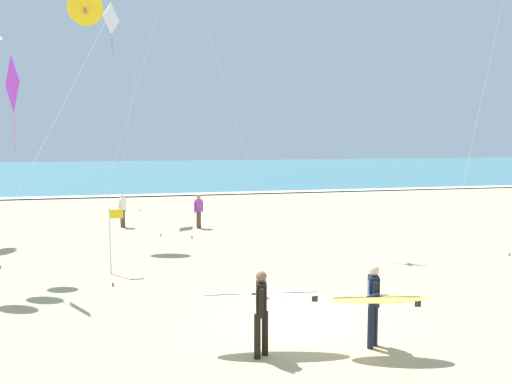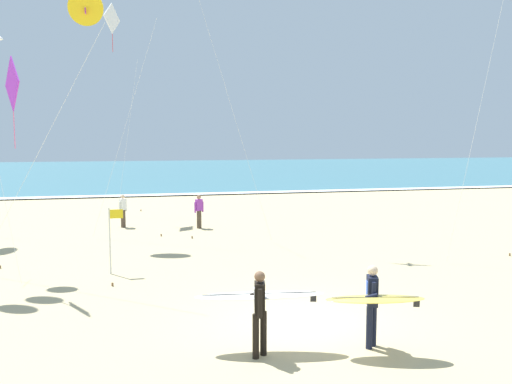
% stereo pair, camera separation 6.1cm
% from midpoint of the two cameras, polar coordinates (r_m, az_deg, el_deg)
% --- Properties ---
extents(ground_plane, '(160.00, 160.00, 0.00)m').
position_cam_midpoint_polar(ground_plane, '(12.59, 5.25, -13.88)').
color(ground_plane, tan).
extents(ocean_water, '(160.00, 60.00, 0.08)m').
position_cam_midpoint_polar(ocean_water, '(69.13, -10.00, 2.29)').
color(ocean_water, teal).
rests_on(ocean_water, ground).
extents(shoreline_foam, '(160.00, 1.39, 0.01)m').
position_cam_midpoint_polar(shoreline_foam, '(39.60, -7.61, -0.21)').
color(shoreline_foam, white).
rests_on(shoreline_foam, ocean_water).
extents(surfer_lead, '(1.99, 1.16, 1.71)m').
position_cam_midpoint_polar(surfer_lead, '(10.91, 12.78, -11.37)').
color(surfer_lead, black).
rests_on(surfer_lead, ground).
extents(surfer_trailing, '(2.65, 1.16, 1.71)m').
position_cam_midpoint_polar(surfer_trailing, '(10.54, 0.54, -11.78)').
color(surfer_trailing, black).
rests_on(surfer_trailing, ground).
extents(kite_diamond_ivory_far, '(1.70, 2.91, 11.20)m').
position_cam_midpoint_polar(kite_diamond_ivory_far, '(29.53, -15.26, 17.24)').
color(kite_diamond_ivory_far, white).
rests_on(kite_diamond_ivory_far, ground).
extents(kite_delta_golden_low, '(3.59, 0.51, 10.22)m').
position_cam_midpoint_polar(kite_delta_golden_low, '(23.60, -17.92, 18.42)').
color(kite_delta_golden_low, yellow).
rests_on(kite_delta_golden_low, ground).
extents(kite_diamond_violet_distant, '(1.49, 3.19, 6.50)m').
position_cam_midpoint_polar(kite_diamond_violet_distant, '(16.22, -24.90, 10.18)').
color(kite_diamond_violet_distant, purple).
rests_on(kite_diamond_violet_distant, ground).
extents(bystander_white_top, '(0.37, 0.38, 1.59)m').
position_cam_midpoint_polar(bystander_white_top, '(25.79, -14.20, -1.97)').
color(bystander_white_top, '#4C3D2D').
rests_on(bystander_white_top, ground).
extents(bystander_purple_top, '(0.46, 0.30, 1.59)m').
position_cam_midpoint_polar(bystander_purple_top, '(24.90, -6.14, -2.09)').
color(bystander_purple_top, '#4C3D2D').
rests_on(bystander_purple_top, ground).
extents(lifeguard_flag, '(0.45, 0.05, 2.10)m').
position_cam_midpoint_polar(lifeguard_flag, '(17.00, -15.33, -4.44)').
color(lifeguard_flag, silver).
rests_on(lifeguard_flag, ground).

